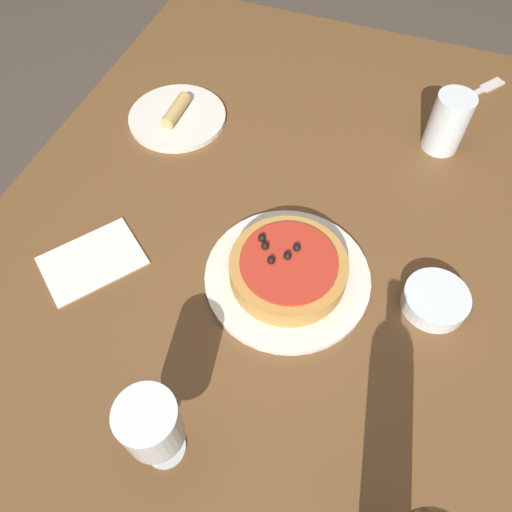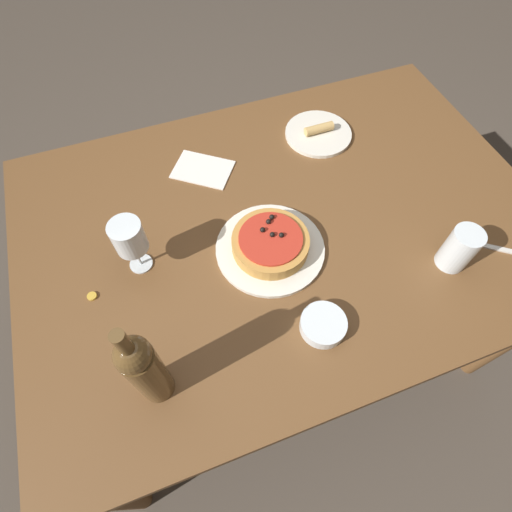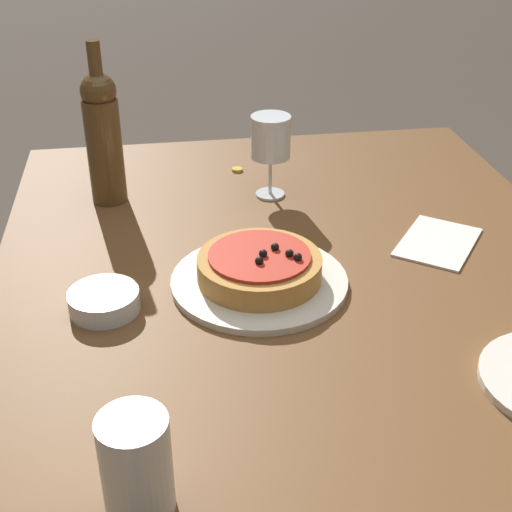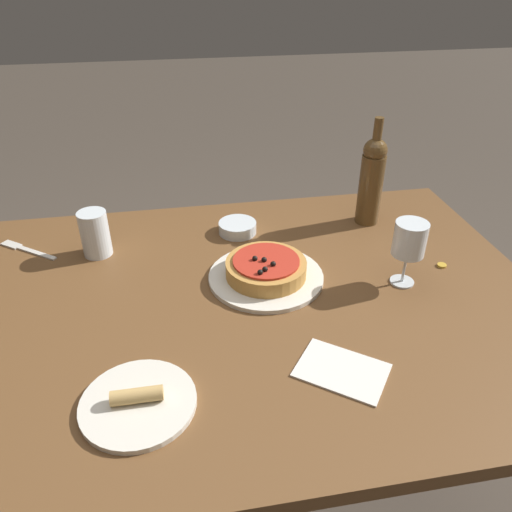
{
  "view_description": "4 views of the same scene",
  "coord_description": "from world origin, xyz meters",
  "px_view_note": "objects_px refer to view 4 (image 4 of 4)",
  "views": [
    {
      "loc": [
        -0.53,
        -0.18,
        1.52
      ],
      "look_at": [
        -0.08,
        -0.02,
        0.81
      ],
      "focal_mm": 35.0,
      "sensor_mm": 36.0,
      "label": 1
    },
    {
      "loc": [
        -0.31,
        -0.61,
        1.67
      ],
      "look_at": [
        -0.13,
        -0.11,
        0.8
      ],
      "focal_mm": 28.0,
      "sensor_mm": 36.0,
      "label": 2
    },
    {
      "loc": [
        0.91,
        -0.23,
        1.39
      ],
      "look_at": [
        -0.04,
        -0.09,
        0.83
      ],
      "focal_mm": 50.0,
      "sensor_mm": 36.0,
      "label": 3
    },
    {
      "loc": [
        0.13,
        0.96,
        1.49
      ],
      "look_at": [
        -0.05,
        -0.07,
        0.83
      ],
      "focal_mm": 35.0,
      "sensor_mm": 36.0,
      "label": 4
    }
  ],
  "objects_px": {
    "pizza": "(266,268)",
    "side_plate": "(138,402)",
    "wine_glass": "(410,240)",
    "side_bowl": "(238,228)",
    "wine_bottle": "(371,179)",
    "fork": "(25,249)",
    "water_cup": "(95,234)",
    "dinner_plate": "(266,277)",
    "bottle_cap": "(442,265)",
    "dining_table": "(242,324)"
  },
  "relations": [
    {
      "from": "pizza",
      "to": "side_plate",
      "type": "xyz_separation_m",
      "value": [
        0.31,
        0.36,
        -0.03
      ]
    },
    {
      "from": "wine_glass",
      "to": "side_bowl",
      "type": "bearing_deg",
      "value": -41.11
    },
    {
      "from": "wine_bottle",
      "to": "fork",
      "type": "bearing_deg",
      "value": -0.19
    },
    {
      "from": "wine_glass",
      "to": "side_bowl",
      "type": "distance_m",
      "value": 0.51
    },
    {
      "from": "water_cup",
      "to": "dinner_plate",
      "type": "bearing_deg",
      "value": 155.14
    },
    {
      "from": "side_plate",
      "to": "side_bowl",
      "type": "bearing_deg",
      "value": -114.11
    },
    {
      "from": "water_cup",
      "to": "bottle_cap",
      "type": "bearing_deg",
      "value": 166.06
    },
    {
      "from": "side_bowl",
      "to": "fork",
      "type": "xyz_separation_m",
      "value": [
        0.6,
        -0.0,
        -0.01
      ]
    },
    {
      "from": "pizza",
      "to": "side_bowl",
      "type": "height_order",
      "value": "pizza"
    },
    {
      "from": "wine_glass",
      "to": "fork",
      "type": "distance_m",
      "value": 1.04
    },
    {
      "from": "side_bowl",
      "to": "dinner_plate",
      "type": "bearing_deg",
      "value": 98.39
    },
    {
      "from": "dining_table",
      "to": "wine_glass",
      "type": "height_order",
      "value": "wine_glass"
    },
    {
      "from": "pizza",
      "to": "water_cup",
      "type": "xyz_separation_m",
      "value": [
        0.43,
        -0.2,
        0.03
      ]
    },
    {
      "from": "fork",
      "to": "bottle_cap",
      "type": "bearing_deg",
      "value": -157.4
    },
    {
      "from": "dinner_plate",
      "to": "water_cup",
      "type": "height_order",
      "value": "water_cup"
    },
    {
      "from": "wine_bottle",
      "to": "side_bowl",
      "type": "relative_size",
      "value": 2.9
    },
    {
      "from": "wine_glass",
      "to": "dining_table",
      "type": "bearing_deg",
      "value": 0.11
    },
    {
      "from": "bottle_cap",
      "to": "dinner_plate",
      "type": "bearing_deg",
      "value": -2.92
    },
    {
      "from": "water_cup",
      "to": "wine_glass",
      "type": "bearing_deg",
      "value": 160.32
    },
    {
      "from": "dining_table",
      "to": "side_plate",
      "type": "bearing_deg",
      "value": 50.5
    },
    {
      "from": "dining_table",
      "to": "wine_bottle",
      "type": "xyz_separation_m",
      "value": [
        -0.44,
        -0.33,
        0.22
      ]
    },
    {
      "from": "wine_glass",
      "to": "side_bowl",
      "type": "height_order",
      "value": "wine_glass"
    },
    {
      "from": "water_cup",
      "to": "side_bowl",
      "type": "relative_size",
      "value": 1.15
    },
    {
      "from": "fork",
      "to": "bottle_cap",
      "type": "xyz_separation_m",
      "value": [
        -1.11,
        0.28,
        0.0
      ]
    },
    {
      "from": "dinner_plate",
      "to": "water_cup",
      "type": "bearing_deg",
      "value": -24.86
    },
    {
      "from": "fork",
      "to": "side_plate",
      "type": "height_order",
      "value": "side_plate"
    },
    {
      "from": "dining_table",
      "to": "side_bowl",
      "type": "xyz_separation_m",
      "value": [
        -0.04,
        -0.33,
        0.09
      ]
    },
    {
      "from": "side_plate",
      "to": "bottle_cap",
      "type": "height_order",
      "value": "side_plate"
    },
    {
      "from": "bottle_cap",
      "to": "side_plate",
      "type": "bearing_deg",
      "value": 23.4
    },
    {
      "from": "pizza",
      "to": "water_cup",
      "type": "bearing_deg",
      "value": -24.88
    },
    {
      "from": "pizza",
      "to": "bottle_cap",
      "type": "bearing_deg",
      "value": 177.11
    },
    {
      "from": "dining_table",
      "to": "fork",
      "type": "height_order",
      "value": "fork"
    },
    {
      "from": "wine_bottle",
      "to": "side_plate",
      "type": "height_order",
      "value": "wine_bottle"
    },
    {
      "from": "wine_glass",
      "to": "side_bowl",
      "type": "xyz_separation_m",
      "value": [
        0.37,
        -0.33,
        -0.11
      ]
    },
    {
      "from": "side_bowl",
      "to": "side_plate",
      "type": "relative_size",
      "value": 0.51
    },
    {
      "from": "pizza",
      "to": "wine_glass",
      "type": "bearing_deg",
      "value": 167.54
    },
    {
      "from": "dining_table",
      "to": "pizza",
      "type": "relative_size",
      "value": 7.24
    },
    {
      "from": "pizza",
      "to": "side_plate",
      "type": "relative_size",
      "value": 0.94
    },
    {
      "from": "side_plate",
      "to": "bottle_cap",
      "type": "relative_size",
      "value": 9.08
    },
    {
      "from": "dinner_plate",
      "to": "fork",
      "type": "xyz_separation_m",
      "value": [
        0.64,
        -0.26,
        -0.0
      ]
    },
    {
      "from": "wine_glass",
      "to": "fork",
      "type": "relative_size",
      "value": 1.01
    },
    {
      "from": "wine_glass",
      "to": "wine_bottle",
      "type": "relative_size",
      "value": 0.53
    },
    {
      "from": "fork",
      "to": "dinner_plate",
      "type": "bearing_deg",
      "value": -165.1
    },
    {
      "from": "wine_glass",
      "to": "fork",
      "type": "bearing_deg",
      "value": -18.73
    },
    {
      "from": "wine_glass",
      "to": "side_bowl",
      "type": "relative_size",
      "value": 1.54
    },
    {
      "from": "dining_table",
      "to": "water_cup",
      "type": "xyz_separation_m",
      "value": [
        0.36,
        -0.28,
        0.14
      ]
    },
    {
      "from": "bottle_cap",
      "to": "pizza",
      "type": "bearing_deg",
      "value": -2.89
    },
    {
      "from": "side_bowl",
      "to": "bottle_cap",
      "type": "xyz_separation_m",
      "value": [
        -0.51,
        0.28,
        -0.01
      ]
    },
    {
      "from": "wine_glass",
      "to": "water_cup",
      "type": "relative_size",
      "value": 1.34
    },
    {
      "from": "water_cup",
      "to": "fork",
      "type": "distance_m",
      "value": 0.22
    }
  ]
}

